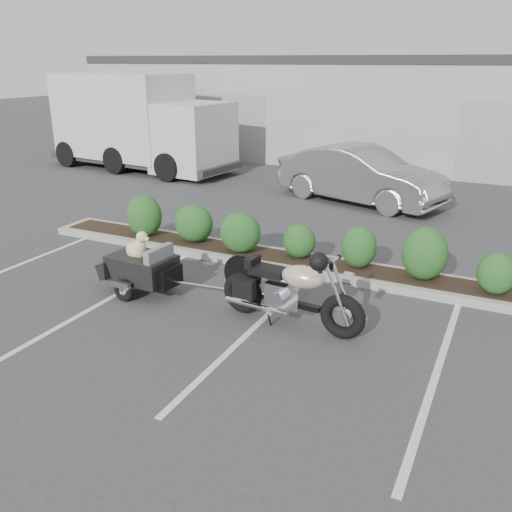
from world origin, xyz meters
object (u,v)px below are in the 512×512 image
at_px(motorcycle, 289,292).
at_px(delivery_truck, 140,124).
at_px(sedan, 360,175).
at_px(dumpster, 354,170).
at_px(pet_trailer, 141,266).

height_order(motorcycle, delivery_truck, delivery_truck).
distance_m(sedan, delivery_truck, 8.81).
xyz_separation_m(sedan, delivery_truck, (-8.67, 1.38, 0.84)).
height_order(motorcycle, dumpster, motorcycle).
distance_m(motorcycle, sedan, 7.99).
distance_m(pet_trailer, delivery_truck, 11.68).
relative_size(motorcycle, dumpster, 1.16).
bearing_deg(motorcycle, dumpster, 105.14).
bearing_deg(delivery_truck, sedan, -2.72).
height_order(pet_trailer, sedan, sedan).
height_order(dumpster, delivery_truck, delivery_truck).
relative_size(motorcycle, pet_trailer, 1.25).
bearing_deg(sedan, motorcycle, -154.80).
height_order(motorcycle, pet_trailer, motorcycle).
relative_size(sedan, delivery_truck, 0.63).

